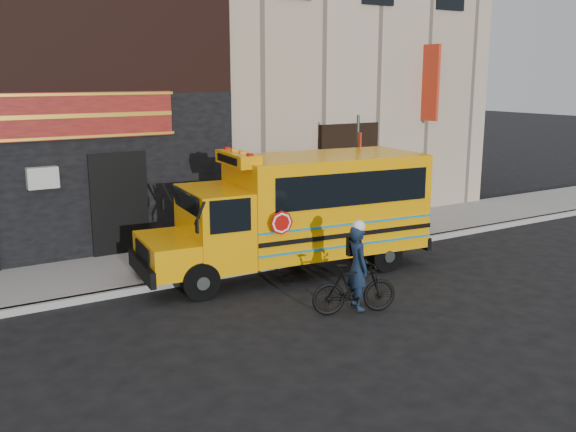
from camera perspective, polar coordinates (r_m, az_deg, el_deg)
The scene contains 8 objects.
ground at distance 13.74m, azimuth 5.46°, elevation -7.16°, with size 120.00×120.00×0.00m, color black.
curb at distance 15.76m, azimuth -0.23°, elevation -4.23°, with size 40.00×0.20×0.15m, color gray.
sidewalk at distance 17.01m, azimuth -2.86°, elevation -2.99°, with size 40.00×3.00×0.15m, color gray.
building at distance 22.23m, azimuth -11.37°, elevation 16.14°, with size 20.00×10.70×12.00m.
school_bus at distance 15.12m, azimuth 1.21°, elevation 0.66°, with size 7.08×2.81×2.92m.
sign_pole at distance 17.29m, azimuth 6.17°, elevation 3.56°, with size 0.12×0.30×3.57m.
bicycle at distance 12.67m, azimuth 5.92°, elevation -6.41°, with size 0.48×1.71×1.03m, color black.
cyclist at distance 12.73m, azimuth 6.21°, elevation -4.77°, with size 0.61×0.40×1.68m, color #101D31.
Camera 1 is at (-7.85, -10.30, 4.58)m, focal length 40.00 mm.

